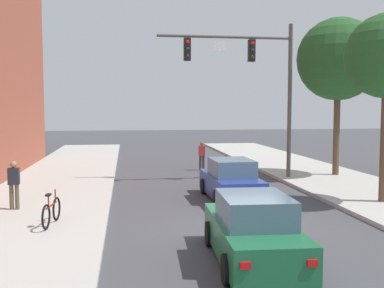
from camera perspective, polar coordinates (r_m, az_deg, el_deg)
The scene contains 9 objects.
ground_plane at distance 13.78m, azimuth 6.40°, elevation -10.50°, with size 120.00×120.00×0.00m, color #424247.
sidewalk_left at distance 13.69m, azimuth -21.45°, elevation -10.57°, with size 5.00×60.00×0.15m, color #B2AFA8.
traffic_signal_mast at distance 22.42m, azimuth 7.69°, elevation 9.05°, with size 6.63×0.38×7.50m.
car_lead_blue at distance 17.74m, azimuth 4.89°, elevation -4.70°, with size 1.89×4.27×1.60m.
car_following_green at distance 10.74m, azimuth 7.68°, elevation -10.87°, with size 1.98×4.31×1.60m.
pedestrian_sidewalk_left_walker at distance 16.44m, azimuth -21.47°, elevation -4.54°, with size 0.36×0.22×1.64m.
pedestrian_crossing_road at distance 25.95m, azimuth 1.25°, elevation -1.32°, with size 0.36×0.22×1.64m.
bicycle_leaning at distance 14.03m, azimuth -17.25°, elevation -8.13°, with size 0.29×1.76×0.98m.
street_tree_second at distance 24.39m, azimuth 17.91°, elevation 10.06°, with size 4.16×4.16×7.95m.
Camera 1 is at (-3.41, -12.86, 3.57)m, focal length 42.45 mm.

